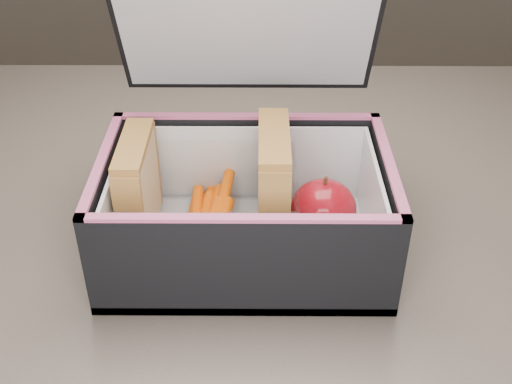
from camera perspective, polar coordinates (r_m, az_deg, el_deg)
kitchen_table at (r=0.75m, az=4.32°, el=-7.77°), size 1.20×0.80×0.75m
lunch_bag at (r=0.62m, az=-0.93°, el=-0.69°), size 0.27×0.26×0.26m
plastic_tub at (r=0.63m, az=-4.41°, el=-1.12°), size 0.18×0.13×0.07m
sandwich_left at (r=0.63m, az=-10.41°, el=0.30°), size 0.03×0.09×0.10m
sandwich_right at (r=0.62m, az=1.55°, el=0.60°), size 0.03×0.10×0.11m
carrot_sticks at (r=0.64m, az=-4.37°, el=-2.43°), size 0.05×0.16×0.03m
paper_napkin at (r=0.65m, az=5.59°, el=-3.51°), size 0.11×0.11×0.01m
red_apple at (r=0.62m, az=6.01°, el=-1.54°), size 0.07×0.07×0.07m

